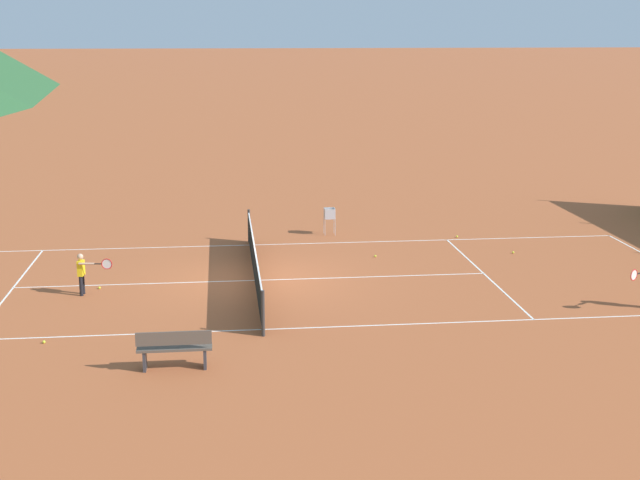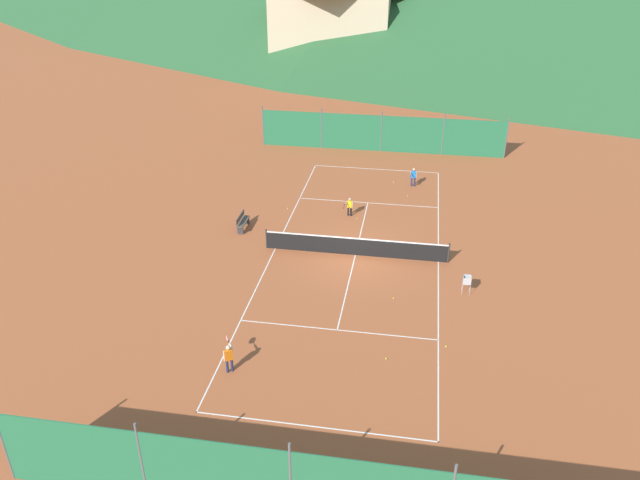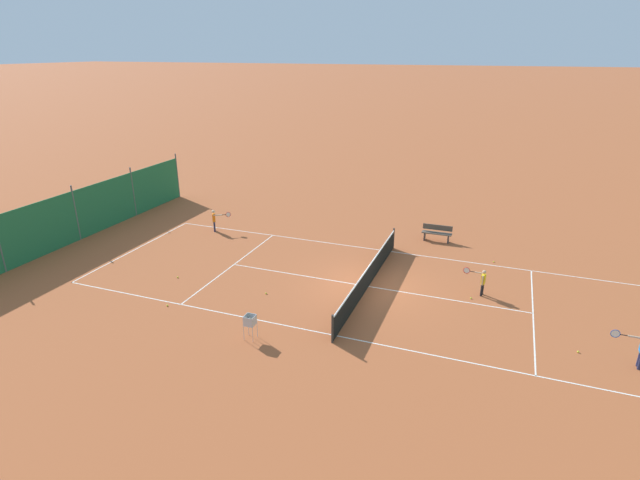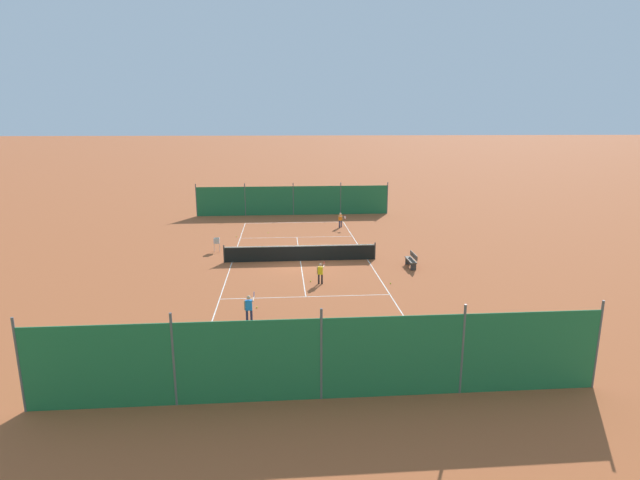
% 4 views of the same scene
% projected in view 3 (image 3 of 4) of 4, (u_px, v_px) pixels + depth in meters
% --- Properties ---
extents(ground_plane, '(600.00, 600.00, 0.00)m').
position_uv_depth(ground_plane, '(368.00, 286.00, 20.83)').
color(ground_plane, '#A8542D').
extents(court_line_markings, '(8.25, 23.85, 0.01)m').
position_uv_depth(court_line_markings, '(368.00, 286.00, 20.83)').
color(court_line_markings, white).
rests_on(court_line_markings, ground).
extents(tennis_net, '(9.18, 0.08, 1.06)m').
position_uv_depth(tennis_net, '(369.00, 276.00, 20.65)').
color(tennis_net, '#2D2D2D').
rests_on(tennis_net, ground).
extents(windscreen_fence_near, '(17.28, 0.08, 2.90)m').
position_uv_depth(windscreen_fence_near, '(76.00, 216.00, 25.48)').
color(windscreen_fence_near, '#236B42').
rests_on(windscreen_fence_near, ground).
extents(player_near_baseline, '(0.54, 1.00, 1.19)m').
position_uv_depth(player_near_baseline, '(215.00, 219.00, 26.89)').
color(player_near_baseline, '#23284C').
rests_on(player_near_baseline, ground).
extents(player_near_service, '(0.48, 0.92, 1.09)m').
position_uv_depth(player_near_service, '(482.00, 280.00, 19.90)').
color(player_near_service, black).
rests_on(player_near_service, ground).
extents(tennis_ball_far_corner, '(0.07, 0.07, 0.07)m').
position_uv_depth(tennis_ball_far_corner, '(494.00, 262.00, 23.16)').
color(tennis_ball_far_corner, '#CCE033').
rests_on(tennis_ball_far_corner, ground).
extents(tennis_ball_near_corner, '(0.07, 0.07, 0.07)m').
position_uv_depth(tennis_ball_near_corner, '(167.00, 305.00, 19.23)').
color(tennis_ball_near_corner, '#CCE033').
rests_on(tennis_ball_near_corner, ground).
extents(tennis_ball_alley_right, '(0.07, 0.07, 0.07)m').
position_uv_depth(tennis_ball_alley_right, '(578.00, 352.00, 16.28)').
color(tennis_ball_alley_right, '#CCE033').
rests_on(tennis_ball_alley_right, ground).
extents(tennis_ball_by_net_right, '(0.07, 0.07, 0.07)m').
position_uv_depth(tennis_ball_by_net_right, '(471.00, 298.00, 19.79)').
color(tennis_ball_by_net_right, '#CCE033').
rests_on(tennis_ball_by_net_right, ground).
extents(tennis_ball_by_net_left, '(0.07, 0.07, 0.07)m').
position_uv_depth(tennis_ball_by_net_left, '(266.00, 293.00, 20.17)').
color(tennis_ball_by_net_left, '#CCE033').
rests_on(tennis_ball_by_net_left, ground).
extents(tennis_ball_service_box, '(0.07, 0.07, 0.07)m').
position_uv_depth(tennis_ball_service_box, '(178.00, 277.00, 21.59)').
color(tennis_ball_service_box, '#CCE033').
rests_on(tennis_ball_service_box, ground).
extents(ball_hopper, '(0.36, 0.36, 0.89)m').
position_uv_depth(ball_hopper, '(250.00, 322.00, 16.86)').
color(ball_hopper, '#B7B7BC').
rests_on(ball_hopper, ground).
extents(courtside_bench, '(0.36, 1.50, 0.84)m').
position_uv_depth(courtside_bench, '(437.00, 233.00, 25.59)').
color(courtside_bench, '#51473D').
rests_on(courtside_bench, ground).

